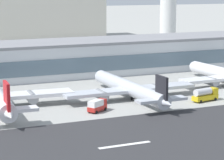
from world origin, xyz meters
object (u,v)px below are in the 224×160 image
at_px(service_box_truck_1, 97,105).
at_px(service_fuel_truck_2, 205,94).
at_px(airliner_black_tail_gate_1, 131,89).
at_px(terminal_building, 77,57).

bearing_deg(service_box_truck_1, service_fuel_truck_2, -34.80).
relative_size(airliner_black_tail_gate_1, service_box_truck_1, 7.62).
bearing_deg(service_box_truck_1, airliner_black_tail_gate_1, -0.86).
relative_size(airliner_black_tail_gate_1, service_fuel_truck_2, 5.46).
height_order(terminal_building, service_box_truck_1, terminal_building).
bearing_deg(service_fuel_truck_2, terminal_building, 96.41).
distance_m(terminal_building, airliner_black_tail_gate_1, 48.29).
distance_m(terminal_building, service_box_truck_1, 59.49).
height_order(terminal_building, service_fuel_truck_2, terminal_building).
relative_size(terminal_building, service_fuel_truck_2, 19.06).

